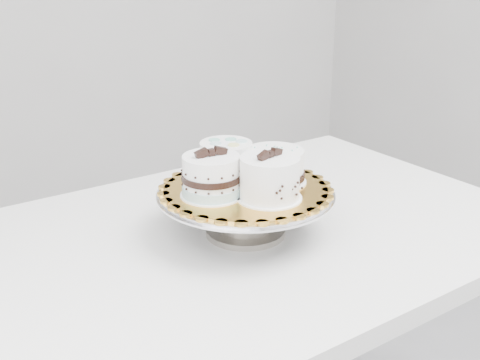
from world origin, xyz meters
TOP-DOWN VIEW (x-y plane):
  - table at (-0.06, 0.11)m, footprint 1.18×0.80m
  - cake_stand at (-0.08, 0.09)m, footprint 0.35×0.35m
  - cake_board at (-0.08, 0.09)m, footprint 0.32×0.32m
  - cake_swirl at (-0.07, 0.02)m, footprint 0.13×0.13m
  - cake_banded at (-0.15, 0.10)m, footprint 0.12×0.12m
  - cake_dots at (-0.08, 0.15)m, footprint 0.14×0.14m
  - cake_ribbon at (-0.01, 0.08)m, footprint 0.15×0.15m

SIDE VIEW (x-z plane):
  - table at x=-0.06m, z-range 0.29..1.04m
  - cake_stand at x=-0.08m, z-range 0.77..0.86m
  - cake_board at x=-0.08m, z-range 0.84..0.85m
  - cake_ribbon at x=-0.01m, z-range 0.84..0.91m
  - cake_banded at x=-0.15m, z-range 0.84..0.93m
  - cake_swirl at x=-0.07m, z-range 0.84..0.93m
  - cake_dots at x=-0.08m, z-range 0.85..0.93m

